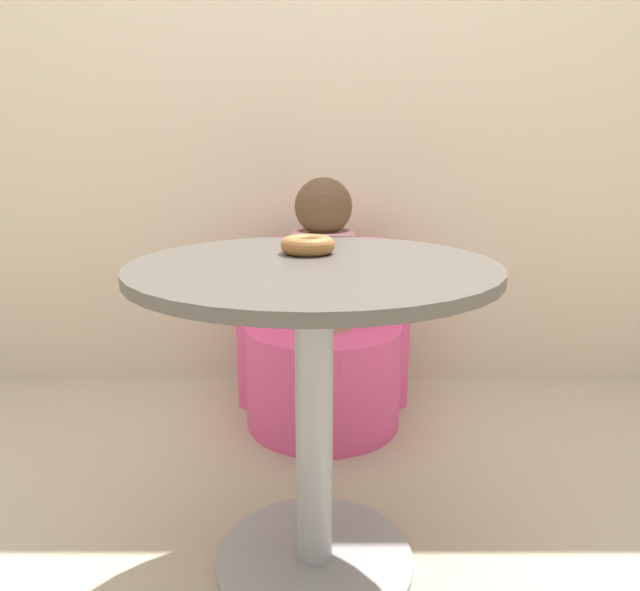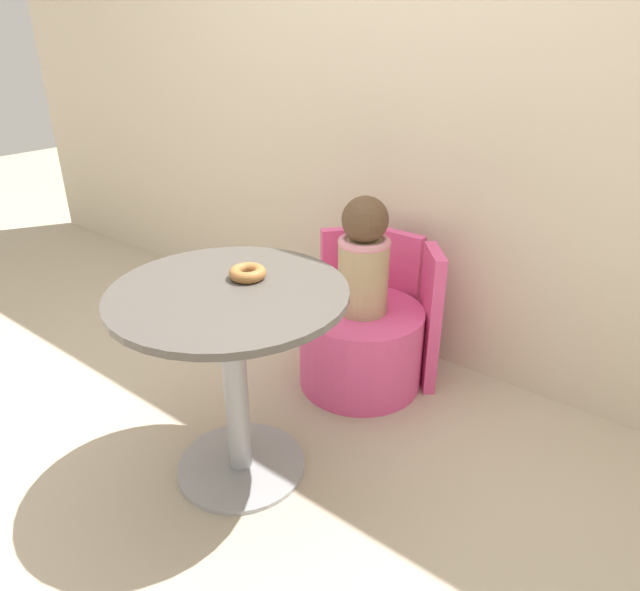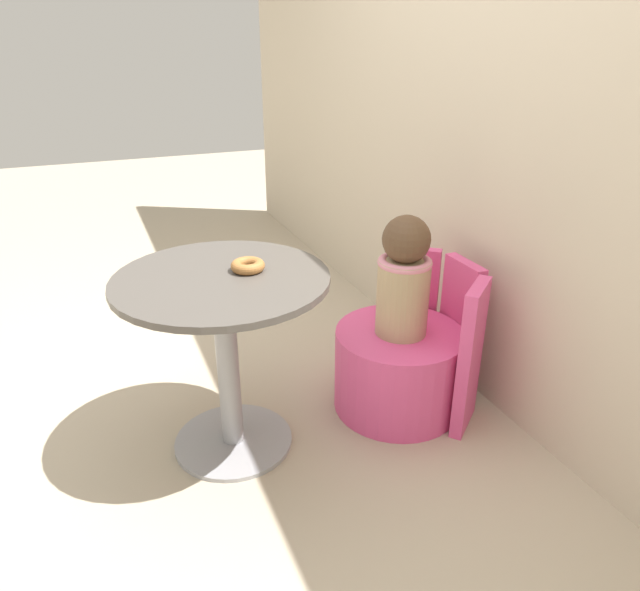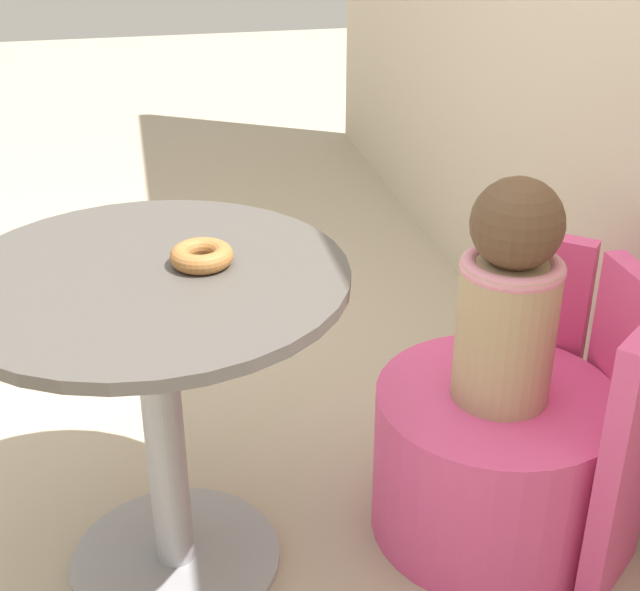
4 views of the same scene
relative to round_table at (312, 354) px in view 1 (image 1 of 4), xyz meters
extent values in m
plane|color=#B7A88E|center=(-0.06, 0.02, -0.52)|extent=(12.00, 12.00, 0.00)
cube|color=beige|center=(-0.06, 1.15, 0.68)|extent=(6.00, 0.06, 2.40)
cylinder|color=#99999E|center=(0.00, 0.00, -0.51)|extent=(0.46, 0.46, 0.02)
cylinder|color=#99999E|center=(0.00, 0.00, -0.16)|extent=(0.08, 0.08, 0.67)
cylinder|color=#4C4742|center=(0.00, 0.00, 0.19)|extent=(0.76, 0.76, 0.02)
cylinder|color=#E54C8C|center=(0.02, 0.72, -0.34)|extent=(0.54, 0.54, 0.36)
cube|color=#E54C8C|center=(0.02, 1.01, -0.20)|extent=(0.23, 0.05, 0.63)
cube|color=#E54C8C|center=(0.25, 0.91, -0.20)|extent=(0.18, 0.21, 0.63)
cube|color=#E54C8C|center=(-0.20, 0.91, -0.20)|extent=(0.18, 0.21, 0.63)
cylinder|color=tan|center=(0.02, 0.72, 0.00)|extent=(0.21, 0.21, 0.32)
torus|color=pink|center=(0.02, 0.72, 0.15)|extent=(0.21, 0.21, 0.04)
sphere|color=brown|center=(0.02, 0.72, 0.25)|extent=(0.19, 0.19, 0.19)
torus|color=#9E6633|center=(-0.01, 0.10, 0.22)|extent=(0.12, 0.12, 0.04)
camera|label=1|loc=(0.01, -1.15, 0.42)|focal=32.00mm
camera|label=2|loc=(1.21, -1.08, 0.95)|focal=32.00mm
camera|label=3|loc=(1.81, -0.38, 0.96)|focal=32.00mm
camera|label=4|loc=(1.53, 0.00, 0.92)|focal=50.00mm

